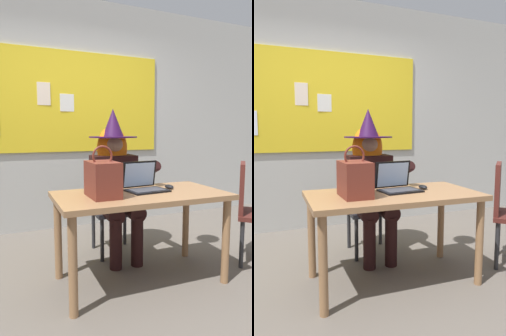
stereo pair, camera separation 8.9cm
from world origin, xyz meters
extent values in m
plane|color=#5B544C|center=(0.00, 0.00, 0.00)|extent=(24.00, 24.00, 0.00)
cube|color=#B2B2AD|center=(0.00, 1.80, 1.39)|extent=(6.56, 0.10, 2.78)
cube|color=yellow|center=(0.00, 1.73, 1.55)|extent=(2.40, 0.02, 1.20)
cube|color=white|center=(0.01, 1.72, 1.54)|extent=(0.17, 0.01, 0.21)
cube|color=#F4E0C6|center=(-0.26, 1.72, 1.63)|extent=(0.15, 0.01, 0.26)
cube|color=#8E6642|center=(0.22, 0.13, 0.70)|extent=(1.35, 0.72, 0.04)
cylinder|color=#8E6642|center=(-0.39, -0.14, 0.34)|extent=(0.06, 0.06, 0.68)
cylinder|color=#8E6642|center=(0.82, -0.17, 0.34)|extent=(0.06, 0.06, 0.68)
cylinder|color=#8E6642|center=(-0.38, 0.43, 0.34)|extent=(0.06, 0.06, 0.68)
cylinder|color=#8E6642|center=(0.83, 0.40, 0.34)|extent=(0.06, 0.06, 0.68)
cube|color=black|center=(0.23, 0.75, 0.43)|extent=(0.45, 0.45, 0.04)
cube|color=black|center=(0.25, 0.94, 0.67)|extent=(0.38, 0.06, 0.45)
cylinder|color=#262628|center=(0.39, 0.57, 0.20)|extent=(0.04, 0.04, 0.41)
cylinder|color=#262628|center=(0.05, 0.59, 0.20)|extent=(0.04, 0.04, 0.41)
cylinder|color=#262628|center=(0.41, 0.91, 0.20)|extent=(0.04, 0.04, 0.41)
cylinder|color=#262628|center=(0.07, 0.93, 0.20)|extent=(0.04, 0.04, 0.41)
cylinder|color=black|center=(0.31, 0.39, 0.22)|extent=(0.11, 0.11, 0.45)
cylinder|color=black|center=(0.11, 0.40, 0.22)|extent=(0.11, 0.11, 0.45)
cylinder|color=black|center=(0.32, 0.56, 0.48)|extent=(0.17, 0.43, 0.15)
cylinder|color=black|center=(0.12, 0.57, 0.48)|extent=(0.17, 0.43, 0.15)
cube|color=black|center=(0.23, 0.77, 0.71)|extent=(0.43, 0.28, 0.52)
cylinder|color=black|center=(0.47, 0.53, 0.82)|extent=(0.12, 0.47, 0.24)
cylinder|color=black|center=(-0.03, 0.56, 0.82)|extent=(0.12, 0.47, 0.24)
sphere|color=#A37A60|center=(0.23, 0.77, 1.07)|extent=(0.20, 0.20, 0.20)
ellipsoid|color=orange|center=(0.24, 0.80, 1.03)|extent=(0.31, 0.24, 0.44)
cylinder|color=#2D0F38|center=(0.23, 0.77, 1.14)|extent=(0.46, 0.46, 0.01)
cone|color=#2D0F38|center=(0.23, 0.77, 1.28)|extent=(0.21, 0.21, 0.27)
cube|color=black|center=(0.29, 0.16, 0.73)|extent=(0.34, 0.25, 0.01)
cube|color=#333338|center=(0.29, 0.16, 0.73)|extent=(0.28, 0.18, 0.00)
cube|color=black|center=(0.28, 0.29, 0.84)|extent=(0.32, 0.07, 0.22)
cube|color=#99B7E0|center=(0.28, 0.28, 0.84)|extent=(0.28, 0.06, 0.19)
ellipsoid|color=black|center=(0.51, 0.19, 0.74)|extent=(0.06, 0.10, 0.03)
cube|color=maroon|center=(-0.10, 0.11, 0.85)|extent=(0.20, 0.30, 0.26)
torus|color=maroon|center=(-0.10, 0.11, 1.02)|extent=(0.16, 0.02, 0.16)
cube|color=#4C1E19|center=(1.24, 0.12, 0.69)|extent=(0.29, 0.30, 0.45)
cylinder|color=#262628|center=(1.37, 0.23, 0.21)|extent=(0.04, 0.04, 0.42)
cylinder|color=#262628|center=(1.13, -0.02, 0.21)|extent=(0.04, 0.04, 0.42)
camera|label=1|loc=(-0.81, -1.96, 1.20)|focal=32.49mm
camera|label=2|loc=(-0.73, -2.00, 1.20)|focal=32.49mm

